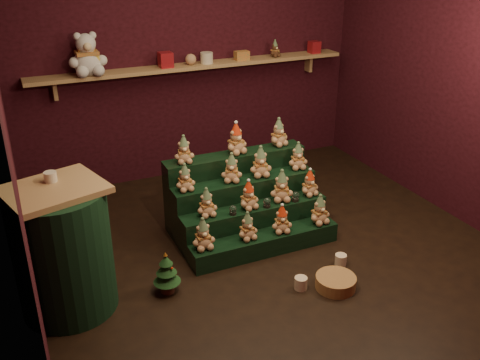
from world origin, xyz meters
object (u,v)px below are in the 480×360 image
wicker_basket (336,282)px  white_bear (86,48)px  riser_tier_front (265,243)px  brown_bear (275,49)px  snow_globe_a (233,210)px  mug_left (301,283)px  snow_globe_b (267,203)px  mini_christmas_tree (167,273)px  snow_globe_c (295,196)px  mug_right (341,260)px  side_table (63,250)px

wicker_basket → white_bear: (-1.37, 2.58, 1.54)m
riser_tier_front → brown_bear: (1.04, 1.86, 1.32)m
snow_globe_a → mug_left: (0.26, -0.77, -0.35)m
snow_globe_b → wicker_basket: 0.97m
snow_globe_a → mini_christmas_tree: size_ratio=0.23×
snow_globe_c → wicker_basket: size_ratio=0.29×
snow_globe_a → mug_right: bearing=-39.7°
snow_globe_b → mug_left: bearing=-95.8°
wicker_basket → riser_tier_front: bearing=111.3°
mug_right → brown_bear: size_ratio=0.53×
mug_left → wicker_basket: size_ratio=0.32×
side_table → mug_right: (2.21, -0.39, -0.45)m
mug_right → wicker_basket: bearing=-130.8°
snow_globe_a → snow_globe_b: size_ratio=0.95×
riser_tier_front → mug_right: (0.50, -0.46, -0.04)m
riser_tier_front → snow_globe_b: 0.37m
snow_globe_b → mini_christmas_tree: snow_globe_b is taller
snow_globe_a → riser_tier_front: bearing=-33.4°
snow_globe_b → snow_globe_a: bearing=-180.0°
riser_tier_front → mug_left: size_ratio=13.36×
wicker_basket → mug_right: bearing=49.2°
side_table → wicker_basket: 2.14m
white_bear → mini_christmas_tree: bearing=-86.7°
side_table → brown_bear: brown_bear is taller
side_table → brown_bear: 3.48m
mug_right → wicker_basket: 0.34m
side_table → mini_christmas_tree: size_ratio=2.73×
riser_tier_front → snow_globe_b: (0.09, 0.16, 0.32)m
riser_tier_front → snow_globe_c: snow_globe_c is taller
snow_globe_b → mini_christmas_tree: bearing=-161.0°
brown_bear → wicker_basket: bearing=-123.5°
snow_globe_b → brown_bear: bearing=60.9°
riser_tier_front → snow_globe_b: snow_globe_b is taller
snow_globe_a → wicker_basket: size_ratio=0.27×
mug_right → riser_tier_front: bearing=137.6°
brown_bear → mug_left: bearing=-129.6°
white_bear → mug_left: bearing=-65.7°
snow_globe_a → mug_right: size_ratio=0.86×
snow_globe_a → mug_right: (0.75, -0.62, -0.35)m
snow_globe_a → white_bear: size_ratio=0.16×
snow_globe_c → side_table: side_table is taller
snow_globe_c → brown_bear: size_ratio=0.49×
snow_globe_a → brown_bear: bearing=53.0°
snow_globe_b → side_table: (-1.80, -0.23, 0.10)m
mug_right → white_bear: (-1.59, 2.32, 1.54)m
snow_globe_a → white_bear: 2.24m
snow_globe_c → brown_bear: bearing=69.1°
white_bear → snow_globe_b: bearing=-54.9°
side_table → mini_christmas_tree: bearing=-26.9°
wicker_basket → brown_bear: size_ratio=1.73×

